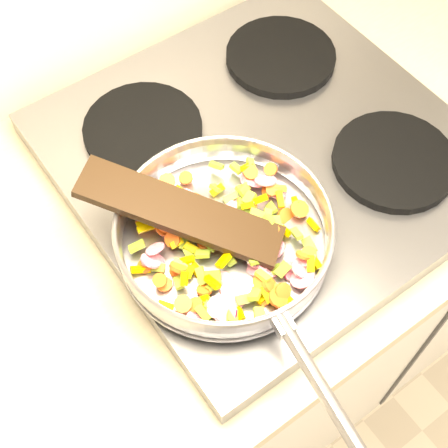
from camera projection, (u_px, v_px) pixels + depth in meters
cooktop at (265, 156)px, 1.00m from camera, size 0.60×0.60×0.04m
grate_fl at (248, 254)px, 0.87m from camera, size 0.19×0.19×0.02m
grate_fr at (394, 161)px, 0.96m from camera, size 0.19×0.19×0.02m
grate_bl at (143, 129)px, 0.99m from camera, size 0.19×0.19×0.02m
grate_br at (281, 56)px, 1.08m from camera, size 0.19×0.19×0.02m
saute_pan at (225, 233)px, 0.84m from camera, size 0.34×0.50×0.06m
vegetable_heap at (226, 243)px, 0.85m from camera, size 0.26×0.27×0.05m
wooden_spatula at (181, 212)px, 0.84m from camera, size 0.22×0.26×0.07m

